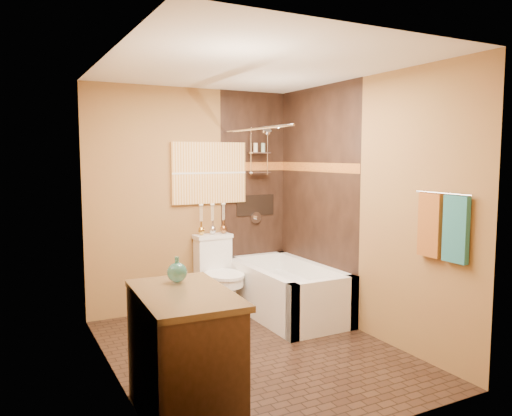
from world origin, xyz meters
TOP-DOWN VIEW (x-y plane):
  - floor at (0.00, 0.00)m, footprint 3.00×3.00m
  - wall_left at (-1.20, 0.00)m, footprint 0.02×3.00m
  - wall_right at (1.20, 0.00)m, footprint 0.02×3.00m
  - wall_back at (0.00, 1.50)m, footprint 2.40×0.02m
  - wall_front at (0.00, -1.50)m, footprint 2.40×0.02m
  - ceiling at (0.00, 0.00)m, footprint 3.00×3.00m
  - alcove_tile_back at (0.78, 1.49)m, footprint 0.85×0.01m
  - alcove_tile_right at (1.19, 0.75)m, footprint 0.01×1.50m
  - mosaic_band_back at (0.78, 1.48)m, footprint 0.85×0.01m
  - mosaic_band_right at (1.18, 0.75)m, footprint 0.01×1.50m
  - alcove_niche at (0.80, 1.48)m, footprint 0.50×0.01m
  - shower_fixtures at (0.80, 1.38)m, footprint 0.24×0.33m
  - curtain_rod at (0.40, 0.75)m, footprint 0.03×1.55m
  - towel_bar at (1.15, -1.05)m, footprint 0.02×0.55m
  - towel_teal at (1.16, -1.18)m, footprint 0.05×0.22m
  - towel_rust at (1.16, -0.92)m, footprint 0.05×0.22m
  - sunset_painting at (0.20, 1.48)m, footprint 0.90×0.04m
  - vanity_mirror at (-1.19, -0.79)m, footprint 0.01×1.00m
  - bathtub at (0.80, 0.75)m, footprint 0.80×1.50m
  - toilet at (0.20, 1.20)m, footprint 0.44×0.65m
  - vanity at (-0.92, -0.79)m, footprint 0.64×1.00m
  - teal_bottle at (-0.87, -0.53)m, footprint 0.15×0.15m
  - bud_vases at (0.20, 1.39)m, footprint 0.35×0.07m

SIDE VIEW (x-z plane):
  - floor at x=0.00m, z-range 0.00..0.00m
  - bathtub at x=0.80m, z-range -0.05..0.50m
  - toilet at x=0.20m, z-range 0.01..0.85m
  - vanity at x=-0.92m, z-range 0.00..0.86m
  - teal_bottle at x=-0.87m, z-range 0.84..1.06m
  - bud_vases at x=0.20m, z-range 0.87..1.21m
  - alcove_niche at x=0.80m, z-range 1.02..1.27m
  - towel_teal at x=1.16m, z-range 0.92..1.44m
  - towel_rust at x=1.16m, z-range 0.92..1.44m
  - wall_left at x=-1.20m, z-range 0.00..2.50m
  - wall_right at x=1.20m, z-range 0.00..2.50m
  - wall_back at x=0.00m, z-range 0.00..2.50m
  - wall_front at x=0.00m, z-range 0.00..2.50m
  - alcove_tile_back at x=0.78m, z-range 0.00..2.50m
  - alcove_tile_right at x=1.19m, z-range 0.00..2.50m
  - towel_bar at x=1.15m, z-range 1.44..1.46m
  - vanity_mirror at x=-1.19m, z-range 1.05..1.95m
  - sunset_painting at x=0.20m, z-range 1.20..1.90m
  - mosaic_band_back at x=0.78m, z-range 1.57..1.67m
  - mosaic_band_right at x=1.18m, z-range 1.57..1.67m
  - shower_fixtures at x=0.80m, z-range 1.08..2.25m
  - curtain_rod at x=0.40m, z-range 2.01..2.03m
  - ceiling at x=0.00m, z-range 2.50..2.50m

